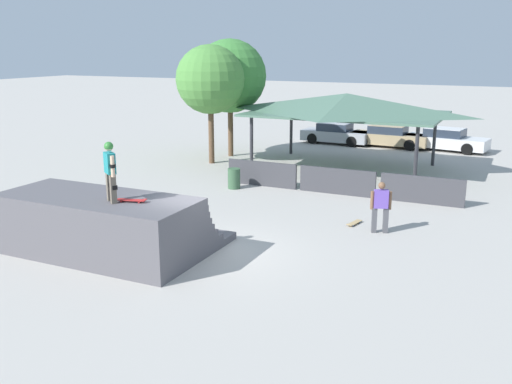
# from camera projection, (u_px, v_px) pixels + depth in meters

# --- Properties ---
(ground_plane) EXTENTS (160.00, 160.00, 0.00)m
(ground_plane) POSITION_uv_depth(u_px,v_px,m) (206.00, 255.00, 16.30)
(ground_plane) COLOR #ADA8A0
(quarter_pipe_ramp) EXTENTS (5.77, 4.10, 1.72)m
(quarter_pipe_ramp) POSITION_uv_depth(u_px,v_px,m) (106.00, 226.00, 16.37)
(quarter_pipe_ramp) COLOR #565459
(quarter_pipe_ramp) RESTS_ON ground
(skater_on_deck) EXTENTS (0.65, 0.53, 1.64)m
(skater_on_deck) POSITION_uv_depth(u_px,v_px,m) (110.00, 168.00, 15.11)
(skater_on_deck) COLOR #6B6051
(skater_on_deck) RESTS_ON quarter_pipe_ramp
(skateboard_on_deck) EXTENTS (0.85, 0.41, 0.09)m
(skateboard_on_deck) POSITION_uv_depth(u_px,v_px,m) (132.00, 200.00, 15.29)
(skateboard_on_deck) COLOR red
(skateboard_on_deck) RESTS_ON quarter_pipe_ramp
(bystander_walking) EXTENTS (0.66, 0.37, 1.66)m
(bystander_walking) POSITION_uv_depth(u_px,v_px,m) (381.00, 205.00, 18.02)
(bystander_walking) COLOR #4C4C51
(bystander_walking) RESTS_ON ground
(skateboard_on_ground) EXTENTS (0.35, 0.82, 0.09)m
(skateboard_on_ground) POSITION_uv_depth(u_px,v_px,m) (354.00, 223.00, 19.04)
(skateboard_on_ground) COLOR blue
(skateboard_on_ground) RESTS_ON ground
(barrier_fence) EXTENTS (9.78, 0.12, 1.05)m
(barrier_fence) POSITION_uv_depth(u_px,v_px,m) (337.00, 181.00, 22.89)
(barrier_fence) COLOR #3D3D42
(barrier_fence) RESTS_ON ground
(pavilion_shelter) EXTENTS (8.98, 5.96, 3.63)m
(pavilion_shelter) POSITION_uv_depth(u_px,v_px,m) (347.00, 104.00, 27.15)
(pavilion_shelter) COLOR #2D2D33
(pavilion_shelter) RESTS_ON ground
(tree_beside_pavilion) EXTENTS (3.41, 3.41, 5.91)m
(tree_beside_pavilion) POSITION_uv_depth(u_px,v_px,m) (210.00, 80.00, 28.13)
(tree_beside_pavilion) COLOR brown
(tree_beside_pavilion) RESTS_ON ground
(tree_far_back) EXTENTS (3.86, 3.86, 6.20)m
(tree_far_back) POSITION_uv_depth(u_px,v_px,m) (230.00, 76.00, 30.04)
(tree_far_back) COLOR brown
(tree_far_back) RESTS_ON ground
(trash_bin) EXTENTS (0.52, 0.52, 0.85)m
(trash_bin) POSITION_uv_depth(u_px,v_px,m) (234.00, 178.00, 23.83)
(trash_bin) COLOR #385B3D
(trash_bin) RESTS_ON ground
(parked_car_silver) EXTENTS (4.21, 1.90, 1.27)m
(parked_car_silver) POSITION_uv_depth(u_px,v_px,m) (336.00, 134.00, 34.93)
(parked_car_silver) COLOR #A8AAAF
(parked_car_silver) RESTS_ON ground
(parked_car_tan) EXTENTS (4.64, 1.92, 1.27)m
(parked_car_tan) POSITION_uv_depth(u_px,v_px,m) (389.00, 137.00, 33.80)
(parked_car_tan) COLOR tan
(parked_car_tan) RESTS_ON ground
(parked_car_white) EXTENTS (4.74, 2.40, 1.27)m
(parked_car_white) POSITION_uv_depth(u_px,v_px,m) (446.00, 140.00, 32.61)
(parked_car_white) COLOR silver
(parked_car_white) RESTS_ON ground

